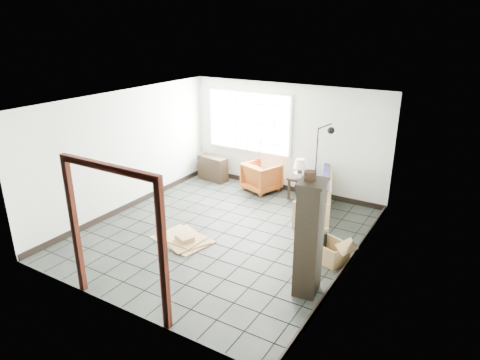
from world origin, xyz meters
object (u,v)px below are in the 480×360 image
Objects in this scene: tall_shelf at (309,238)px; armchair at (262,175)px; futon_sofa at (316,198)px; side_table at (301,181)px.

armchair is at bearing 120.49° from tall_shelf.
futon_sofa reaches higher than armchair.
armchair is at bearing 144.33° from futon_sofa.
side_table is 0.30× the size of tall_shelf.
side_table is (-0.57, 0.47, 0.14)m from futon_sofa.
tall_shelf is at bearing -64.97° from side_table.
tall_shelf is (2.60, -3.36, 0.54)m from armchair.
tall_shelf is at bearing 146.45° from armchair.
armchair is 1.44× the size of side_table.
tall_shelf is at bearing -90.16° from futon_sofa.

